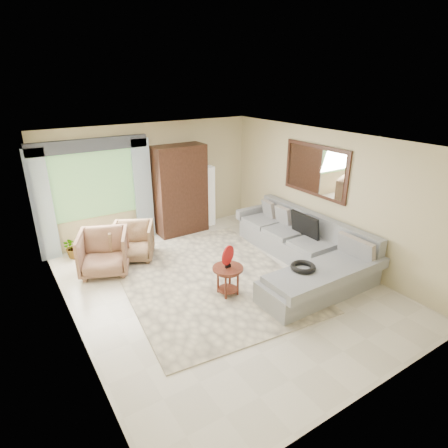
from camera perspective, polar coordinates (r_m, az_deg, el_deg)
ground at (r=6.87m, az=-0.18°, el=-9.51°), size 6.00×6.00×0.00m
area_rug at (r=7.11m, az=-2.46°, el=-8.24°), size 3.39×4.28×0.02m
sectional_sofa at (r=7.61m, az=11.98°, el=-4.29°), size 2.30×3.46×0.90m
tv_screen at (r=7.79m, az=12.22°, el=-0.17°), size 0.14×0.74×0.48m
garden_hose at (r=6.50m, az=11.95°, el=-6.42°), size 0.43×0.43×0.09m
coffee_table at (r=6.50m, az=0.59°, el=-8.58°), size 0.53×0.53×0.53m
red_disc at (r=6.27m, az=0.60°, el=-4.79°), size 0.32×0.16×0.34m
armchair_left at (r=7.52m, az=-17.83°, el=-4.14°), size 1.16×1.18×0.83m
armchair_right at (r=7.93m, az=-13.69°, el=-2.62°), size 1.09×1.10×0.75m
potted_plant at (r=8.41m, az=-21.97°, el=-3.18°), size 0.54×0.51×0.48m
armoire at (r=8.88m, az=-6.67°, el=5.17°), size 1.20×0.55×2.10m
floor_lamp at (r=9.38m, az=-2.37°, el=4.28°), size 0.24×0.24×1.50m
window at (r=8.41m, az=-19.28°, el=5.62°), size 1.80×0.04×1.40m
curtain_left at (r=8.23m, az=-25.95°, el=2.45°), size 0.40×0.08×2.30m
curtain_right at (r=8.68m, az=-12.22°, el=5.11°), size 0.40×0.08×2.30m
valance at (r=8.16m, az=-19.90°, el=11.24°), size 2.40×0.12×0.26m
wall_mirror at (r=7.93m, az=13.72°, el=7.93°), size 0.05×1.70×1.05m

